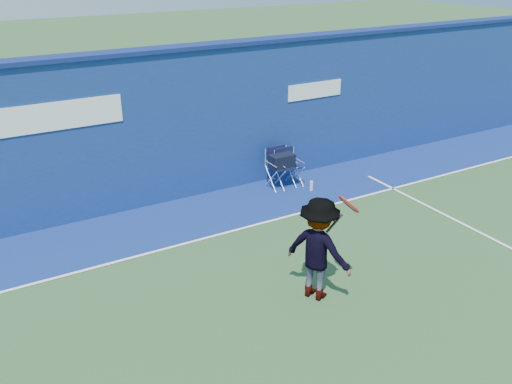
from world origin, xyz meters
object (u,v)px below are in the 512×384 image
tennis_player (318,249)px  water_bottle (311,186)px  directors_chair_right (289,175)px  directors_chair_left (281,171)px

tennis_player → water_bottle: bearing=56.1°
water_bottle → tennis_player: bearing=-123.9°
directors_chair_right → tennis_player: bearing=-117.0°
directors_chair_right → tennis_player: size_ratio=0.51×
water_bottle → tennis_player: 3.92m
directors_chair_right → water_bottle: size_ratio=3.73×
tennis_player → directors_chair_right: bearing=63.0°
directors_chair_right → tennis_player: 4.17m
water_bottle → tennis_player: size_ratio=0.14×
directors_chair_left → directors_chair_right: directors_chair_left is taller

